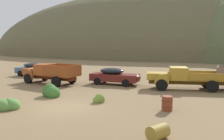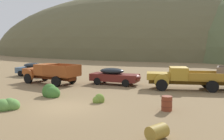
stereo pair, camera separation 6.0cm
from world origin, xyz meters
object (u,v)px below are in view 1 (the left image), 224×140
car_chalk_blue (35,69)px  car_oxblood (116,76)px  oil_drum_tipped (158,132)px  truck_oxide_orange (47,73)px  truck_mustard (180,77)px  oil_drum_by_truck (167,103)px

car_chalk_blue → car_oxblood: size_ratio=0.99×
car_chalk_blue → oil_drum_tipped: (18.15, -12.71, -0.51)m
truck_oxide_orange → car_oxblood: truck_oxide_orange is taller
truck_mustard → truck_oxide_orange: bearing=-5.7°
truck_oxide_orange → oil_drum_tipped: (13.34, -9.14, -0.71)m
truck_mustard → oil_drum_by_truck: truck_mustard is taller
car_chalk_blue → truck_mustard: truck_mustard is taller
car_chalk_blue → truck_oxide_orange: truck_oxide_orange is taller
car_chalk_blue → oil_drum_by_truck: bearing=-30.0°
car_oxblood → oil_drum_tipped: (6.92, -11.29, -0.51)m
car_oxblood → truck_oxide_orange: bearing=-164.5°
car_oxblood → truck_mustard: (5.90, 0.11, 0.19)m
truck_mustard → car_chalk_blue: bearing=-20.5°
car_oxblood → oil_drum_by_truck: (6.36, -6.93, -0.39)m
car_chalk_blue → truck_oxide_orange: (4.81, -3.58, 0.20)m
truck_oxide_orange → car_chalk_blue: bearing=-31.1°
oil_drum_by_truck → car_chalk_blue: bearing=154.6°
car_chalk_blue → car_oxblood: 11.32m
oil_drum_by_truck → car_oxblood: bearing=132.5°
car_chalk_blue → truck_oxide_orange: bearing=-41.2°
oil_drum_tipped → car_chalk_blue: bearing=145.0°
truck_mustard → oil_drum_by_truck: 7.08m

